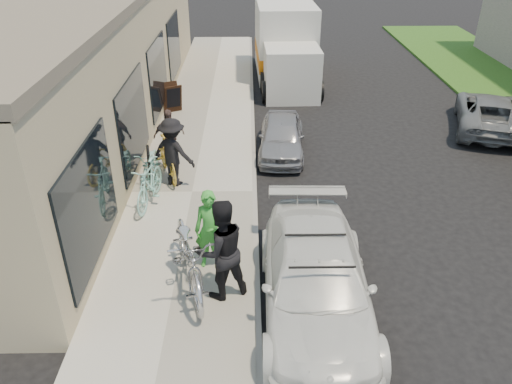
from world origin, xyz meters
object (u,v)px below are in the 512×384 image
object	(u,v)px
woman_rider	(210,230)
bystander_a	(173,152)
moving_truck	(286,47)
cruiser_bike_b	(151,164)
sedan_white	(316,281)
far_car_gray	(489,113)
bystander_b	(169,135)
cruiser_bike_c	(167,158)
bike_rack	(149,164)
sedan_silver	(282,136)
man_standing	(221,250)
tandem_bike	(190,254)
cruiser_bike_a	(149,183)
sandwich_board	(172,97)

from	to	relation	value
woman_rider	bystander_a	bearing A→B (deg)	114.34
moving_truck	cruiser_bike_b	distance (m)	10.05
moving_truck	woman_rider	size ratio (longest dim) A/B	3.73
sedan_white	bystander_a	size ratio (longest dim) A/B	2.66
far_car_gray	bystander_b	world-z (taller)	bystander_b
bystander_a	bystander_b	distance (m)	1.43
cruiser_bike_c	bike_rack	bearing A→B (deg)	-150.88
sedan_silver	woman_rider	xyz separation A→B (m)	(-1.69, -5.44, 0.43)
woman_rider	bystander_b	world-z (taller)	woman_rider
man_standing	bystander_a	bearing A→B (deg)	-96.45
sedan_silver	moving_truck	distance (m)	7.41
bystander_b	sedan_white	bearing A→B (deg)	-85.30
tandem_bike	cruiser_bike_a	xyz separation A→B (m)	(-1.25, 2.94, -0.13)
tandem_bike	bystander_a	xyz separation A→B (m)	(-0.79, 3.90, 0.22)
bike_rack	cruiser_bike_b	distance (m)	0.35
moving_truck	cruiser_bike_a	bearing A→B (deg)	-111.98
bystander_a	tandem_bike	bearing A→B (deg)	126.56
tandem_bike	sedan_white	bearing A→B (deg)	-30.37
man_standing	sandwich_board	bearing A→B (deg)	-101.99
bike_rack	sedan_silver	xyz separation A→B (m)	(3.43, 2.14, -0.20)
woman_rider	cruiser_bike_c	distance (m)	3.99
man_standing	bystander_b	world-z (taller)	man_standing
far_car_gray	bystander_b	distance (m)	10.18
sedan_white	far_car_gray	size ratio (longest dim) A/B	1.13
woman_rider	cruiser_bike_c	world-z (taller)	woman_rider
sedan_white	cruiser_bike_a	xyz separation A→B (m)	(-3.47, 3.55, 0.01)
far_car_gray	bystander_a	bearing A→B (deg)	40.56
moving_truck	cruiser_bike_a	size ratio (longest dim) A/B	3.47
tandem_bike	bystander_a	size ratio (longest dim) A/B	1.43
far_car_gray	bystander_a	world-z (taller)	bystander_a
sandwich_board	man_standing	xyz separation A→B (m)	(2.12, -9.41, 0.47)
sandwich_board	sedan_silver	size ratio (longest dim) A/B	0.30
woman_rider	man_standing	xyz separation A→B (m)	(0.25, -0.83, 0.14)
moving_truck	man_standing	world-z (taller)	moving_truck
bystander_b	bike_rack	bearing A→B (deg)	-126.50
sedan_silver	bystander_b	xyz separation A→B (m)	(-3.12, -0.69, 0.35)
bike_rack	cruiser_bike_c	bearing A→B (deg)	49.49
sedan_silver	man_standing	world-z (taller)	man_standing
sandwich_board	cruiser_bike_c	distance (m)	4.86
sandwich_board	cruiser_bike_a	xyz separation A→B (m)	(0.28, -6.19, 0.04)
bystander_a	sandwich_board	bearing A→B (deg)	-56.81
sedan_silver	woman_rider	bearing A→B (deg)	-102.96
moving_truck	far_car_gray	xyz separation A→B (m)	(6.17, -5.63, -0.75)
sedan_white	man_standing	size ratio (longest dim) A/B	2.42
woman_rider	bystander_b	xyz separation A→B (m)	(-1.43, 4.75, -0.08)
moving_truck	cruiser_bike_b	bearing A→B (deg)	-115.38
bike_rack	cruiser_bike_c	size ratio (longest dim) A/B	0.55
man_standing	cruiser_bike_b	bearing A→B (deg)	-90.25
man_standing	bystander_a	xyz separation A→B (m)	(-1.38, 4.19, -0.09)
bystander_a	cruiser_bike_b	bearing A→B (deg)	3.49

